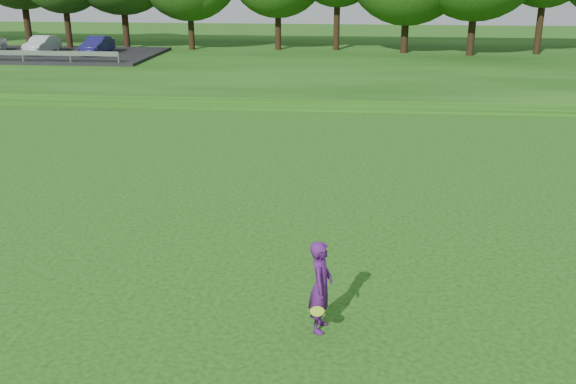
{
  "coord_description": "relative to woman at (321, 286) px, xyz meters",
  "views": [
    {
      "loc": [
        1.62,
        -10.8,
        6.4
      ],
      "look_at": [
        0.19,
        3.74,
        1.3
      ],
      "focal_mm": 40.0,
      "sensor_mm": 36.0,
      "label": 1
    }
  ],
  "objects": [
    {
      "name": "ground",
      "position": [
        -1.19,
        0.27,
        -0.89
      ],
      "size": [
        140.0,
        140.0,
        0.0
      ],
      "primitive_type": "plane",
      "color": "#16430C",
      "rests_on": "ground"
    },
    {
      "name": "berm",
      "position": [
        -1.19,
        34.27,
        -0.59
      ],
      "size": [
        130.0,
        30.0,
        0.6
      ],
      "primitive_type": "cube",
      "color": "#16430C",
      "rests_on": "ground"
    },
    {
      "name": "woman",
      "position": [
        0.0,
        0.0,
        0.0
      ],
      "size": [
        0.5,
        1.0,
        1.77
      ],
      "color": "#4E1665",
      "rests_on": "ground"
    },
    {
      "name": "walking_path",
      "position": [
        -1.19,
        20.27,
        -0.87
      ],
      "size": [
        130.0,
        1.6,
        0.04
      ],
      "primitive_type": "cube",
      "color": "gray",
      "rests_on": "ground"
    }
  ]
}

